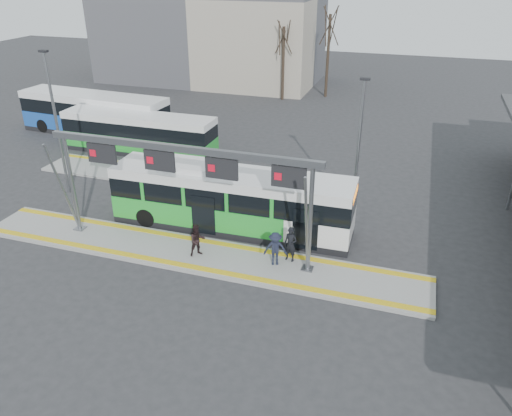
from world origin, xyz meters
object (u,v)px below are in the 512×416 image
at_px(gantry, 183,168).
at_px(passenger_b, 197,240).
at_px(hero_bus, 231,200).
at_px(passenger_a, 290,244).
at_px(passenger_c, 275,249).

bearing_deg(gantry, passenger_b, -28.69).
bearing_deg(hero_bus, gantry, -112.34).
height_order(hero_bus, passenger_b, hero_bus).
xyz_separation_m(hero_bus, passenger_a, (3.79, -2.37, -0.57)).
relative_size(passenger_b, passenger_c, 0.96).
distance_m(passenger_a, passenger_b, 4.32).
bearing_deg(passenger_a, passenger_c, -126.03).
bearing_deg(hero_bus, passenger_c, -43.45).
xyz_separation_m(passenger_a, passenger_c, (-0.56, -0.55, -0.03)).
relative_size(passenger_a, passenger_c, 1.03).
bearing_deg(passenger_c, passenger_b, 168.38).
height_order(gantry, passenger_a, gantry).
height_order(gantry, hero_bus, gantry).
xyz_separation_m(gantry, hero_bus, (1.11, 2.91, -2.74)).
bearing_deg(passenger_b, passenger_a, -29.17).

